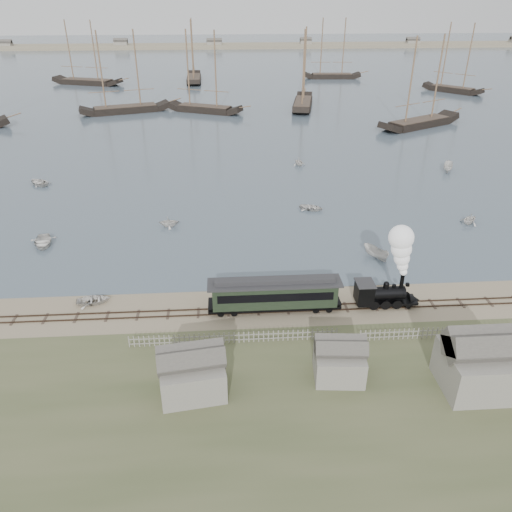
{
  "coord_description": "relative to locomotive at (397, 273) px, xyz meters",
  "views": [
    {
      "loc": [
        -6.99,
        -43.48,
        28.66
      ],
      "look_at": [
        -3.86,
        3.15,
        3.5
      ],
      "focal_mm": 35.0,
      "sensor_mm": 36.0,
      "label": 1
    }
  ],
  "objects": [
    {
      "name": "rowboat_6",
      "position": [
        -47.21,
        38.81,
        -3.43
      ],
      "size": [
        4.92,
        5.03,
        0.85
      ],
      "primitive_type": "imported",
      "rotation": [
        0.0,
        0.0,
        3.99
      ],
      "color": "silver",
      "rests_on": "harbor_water"
    },
    {
      "name": "schooner_3",
      "position": [
        5.21,
        95.88,
        6.14
      ],
      "size": [
        9.44,
        22.87,
        20.0
      ],
      "primitive_type": null,
      "rotation": [
        0.0,
        0.0,
        1.37
      ],
      "color": "black",
      "rests_on": "harbor_water"
    },
    {
      "name": "locomotive",
      "position": [
        0.0,
        0.0,
        0.0
      ],
      "size": [
        6.79,
        2.53,
        8.46
      ],
      "color": "black",
      "rests_on": "ground"
    },
    {
      "name": "shed_right",
      "position": [
        3.28,
        -12.0,
        -3.92
      ],
      "size": [
        6.0,
        5.0,
        5.1
      ],
      "primitive_type": null,
      "color": "gray",
      "rests_on": "ground"
    },
    {
      "name": "shed_left",
      "position": [
        -19.72,
        -11.0,
        -3.92
      ],
      "size": [
        5.0,
        4.0,
        4.1
      ],
      "primitive_type": null,
      "color": "gray",
      "rests_on": "ground"
    },
    {
      "name": "schooner_2",
      "position": [
        -21.18,
        91.53,
        6.14
      ],
      "size": [
        20.15,
        12.38,
        20.0
      ],
      "primitive_type": null,
      "rotation": [
        0.0,
        0.0,
        -0.42
      ],
      "color": "black",
      "rests_on": "harbor_water"
    },
    {
      "name": "schooner_4",
      "position": [
        29.2,
        72.83,
        6.14
      ],
      "size": [
        22.69,
        15.84,
        20.0
      ],
      "primitive_type": null,
      "rotation": [
        0.0,
        0.0,
        0.51
      ],
      "color": "black",
      "rests_on": "harbor_water"
    },
    {
      "name": "rowboat_0",
      "position": [
        -39.77,
        16.21,
        -3.4
      ],
      "size": [
        5.05,
        4.11,
        0.92
      ],
      "primitive_type": "imported",
      "rotation": [
        0.0,
        0.0,
        0.23
      ],
      "color": "silver",
      "rests_on": "harbor_water"
    },
    {
      "name": "shed_mid",
      "position": [
        -7.72,
        -10.0,
        -3.92
      ],
      "size": [
        4.0,
        3.5,
        3.6
      ],
      "primitive_type": null,
      "color": "gray",
      "rests_on": "ground"
    },
    {
      "name": "far_spit",
      "position": [
        -9.72,
        252.0,
        -3.92
      ],
      "size": [
        500.0,
        20.0,
        1.8
      ],
      "primitive_type": "cube",
      "color": "tan",
      "rests_on": "ground"
    },
    {
      "name": "schooner_6",
      "position": [
        -61.51,
        137.0,
        6.14
      ],
      "size": [
        24.74,
        13.24,
        20.0
      ],
      "primitive_type": null,
      "rotation": [
        0.0,
        0.0,
        -0.33
      ],
      "color": "black",
      "rests_on": "harbor_water"
    },
    {
      "name": "rowboat_2",
      "position": [
        1.09,
        10.08,
        -3.17
      ],
      "size": [
        3.67,
        3.25,
        1.39
      ],
      "primitive_type": "imported",
      "rotation": [
        0.0,
        0.0,
        3.79
      ],
      "color": "silver",
      "rests_on": "harbor_water"
    },
    {
      "name": "harbor_water",
      "position": [
        -9.72,
        172.0,
        -3.89
      ],
      "size": [
        600.0,
        336.0,
        0.06
      ],
      "primitive_type": "cube",
      "color": "#445461",
      "rests_on": "ground"
    },
    {
      "name": "picket_fence_west",
      "position": [
        -16.22,
        -5.0,
        -3.92
      ],
      "size": [
        19.0,
        0.1,
        1.2
      ],
      "primitive_type": null,
      "color": "gray",
      "rests_on": "ground"
    },
    {
      "name": "schooner_8",
      "position": [
        22.9,
        143.74,
        6.14
      ],
      "size": [
        20.44,
        5.93,
        20.0
      ],
      "primitive_type": null,
      "rotation": [
        0.0,
        0.0,
        -0.06
      ],
      "color": "black",
      "rests_on": "harbor_water"
    },
    {
      "name": "schooner_5",
      "position": [
        54.85,
        114.7,
        6.14
      ],
      "size": [
        15.67,
        16.53,
        20.0
      ],
      "primitive_type": null,
      "rotation": [
        0.0,
        0.0,
        -0.83
      ],
      "color": "black",
      "rests_on": "harbor_water"
    },
    {
      "name": "beached_dinghy",
      "position": [
        -30.55,
        2.55,
        -3.57
      ],
      "size": [
        2.93,
        3.72,
        0.7
      ],
      "primitive_type": "imported",
      "rotation": [
        0.0,
        0.0,
        1.73
      ],
      "color": "silver",
      "rests_on": "ground"
    },
    {
      "name": "rowboat_5",
      "position": [
        22.78,
        40.92,
        -3.11
      ],
      "size": [
        4.11,
        2.95,
        1.49
      ],
      "primitive_type": "imported",
      "rotation": [
        0.0,
        0.0,
        2.71
      ],
      "color": "silver",
      "rests_on": "harbor_water"
    },
    {
      "name": "schooner_1",
      "position": [
        -41.69,
        92.55,
        6.14
      ],
      "size": [
        23.47,
        12.05,
        20.0
      ],
      "primitive_type": null,
      "rotation": [
        0.0,
        0.0,
        0.31
      ],
      "color": "black",
      "rests_on": "harbor_water"
    },
    {
      "name": "schooner_7",
      "position": [
        -26.06,
        140.58,
        6.14
      ],
      "size": [
        5.67,
        22.39,
        20.0
      ],
      "primitive_type": null,
      "rotation": [
        0.0,
        0.0,
        1.59
      ],
      "color": "black",
      "rests_on": "harbor_water"
    },
    {
      "name": "passenger_coach",
      "position": [
        -12.09,
        0.0,
        -1.88
      ],
      "size": [
        13.19,
        2.54,
        3.2
      ],
      "color": "black",
      "rests_on": "ground"
    },
    {
      "name": "rowboat_1",
      "position": [
        -24.36,
        20.74,
        -3.14
      ],
      "size": [
        2.4,
        2.77,
        1.43
      ],
      "primitive_type": "imported",
      "rotation": [
        0.0,
        0.0,
        1.59
      ],
      "color": "silver",
      "rests_on": "harbor_water"
    },
    {
      "name": "rowboat_3",
      "position": [
        -4.14,
        25.22,
        -3.5
      ],
      "size": [
        3.64,
        4.17,
        0.72
      ],
      "primitive_type": "imported",
      "rotation": [
        0.0,
        0.0,
        1.17
      ],
      "color": "silver",
      "rests_on": "harbor_water"
    },
    {
      "name": "ground",
      "position": [
        -9.72,
        2.0,
        -3.92
      ],
      "size": [
        600.0,
        600.0,
        0.0
      ],
      "primitive_type": "plane",
      "color": "tan",
      "rests_on": "ground"
    },
    {
      "name": "rowboat_7",
      "position": [
        -3.02,
        45.9,
        -3.15
      ],
      "size": [
        3.38,
        3.17,
        1.43
      ],
      "primitive_type": "imported",
      "rotation": [
        0.0,
        0.0,
        0.38
      ],
      "color": "silver",
      "rests_on": "harbor_water"
    },
    {
      "name": "picket_fence_east",
      "position": [
        2.78,
        -5.5,
        -3.92
      ],
      "size": [
        15.0,
        0.1,
        1.2
      ],
      "primitive_type": null,
      "color": "gray",
      "rests_on": "ground"
    },
    {
      "name": "rowboat_4",
      "position": [
        16.72,
        18.93,
        -3.12
      ],
      "size": [
        3.56,
        3.66,
        1.47
      ],
      "primitive_type": "imported",
      "rotation": [
        0.0,
        0.0,
        5.31
      ],
      "color": "silver",
      "rests_on": "harbor_water"
    },
    {
      "name": "rail_track",
      "position": [
        -9.72,
        0.0,
        -3.88
      ],
      "size": [
        120.0,
        1.8,
        0.16
      ],
      "color": "#3A2A1F",
      "rests_on": "ground"
    }
  ]
}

